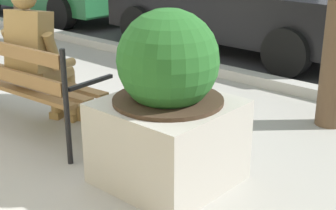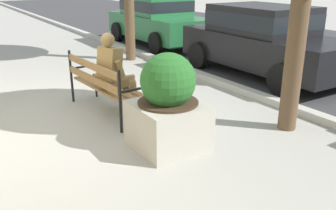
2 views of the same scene
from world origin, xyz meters
name	(u,v)px [view 1 (image 1 of 2)]	position (x,y,z in m)	size (l,w,h in m)	color
ground_plane	(15,139)	(0.00, 0.00, 0.00)	(80.00, 80.00, 0.00)	#9E9B93
curb_stone	(208,68)	(0.00, 2.90, 0.06)	(60.00, 0.20, 0.12)	#B2AFA8
park_bench	(14,76)	(-0.12, 0.13, 0.54)	(1.83, 0.66, 0.95)	olive
bronze_statue_seated	(43,61)	(0.04, 0.35, 0.67)	(0.62, 0.88, 1.37)	olive
concrete_planter	(168,107)	(1.54, 0.36, 0.58)	(0.89, 0.89, 1.29)	#A8A399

